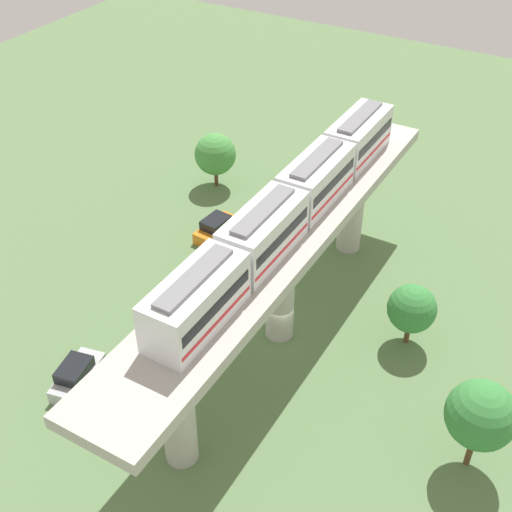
# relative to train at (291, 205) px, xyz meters

# --- Properties ---
(ground_plane) EXTENTS (120.00, 120.00, 0.00)m
(ground_plane) POSITION_rel_train_xyz_m (0.00, 1.11, -9.96)
(ground_plane) COLOR #5B7A4C
(viaduct) EXTENTS (5.20, 35.80, 8.43)m
(viaduct) POSITION_rel_train_xyz_m (0.00, 1.11, -3.44)
(viaduct) COLOR #B7B2AA
(viaduct) RESTS_ON ground
(train) EXTENTS (2.64, 27.45, 3.24)m
(train) POSITION_rel_train_xyz_m (0.00, 0.00, 0.00)
(train) COLOR silver
(train) RESTS_ON viaduct
(parked_car_silver) EXTENTS (2.63, 4.48, 1.76)m
(parked_car_silver) POSITION_rel_train_xyz_m (8.88, 11.59, -9.22)
(parked_car_silver) COLOR #B2B5BA
(parked_car_silver) RESTS_ON ground
(parked_car_orange) EXTENTS (2.18, 4.35, 1.76)m
(parked_car_orange) POSITION_rel_train_xyz_m (10.04, -6.55, -9.22)
(parked_car_orange) COLOR orange
(parked_car_orange) RESTS_ON ground
(parked_car_white) EXTENTS (2.47, 4.44, 1.76)m
(parked_car_white) POSITION_rel_train_xyz_m (6.40, -1.91, -9.22)
(parked_car_white) COLOR white
(parked_car_white) RESTS_ON ground
(tree_near_viaduct) EXTENTS (3.28, 3.28, 4.64)m
(tree_near_viaduct) POSITION_rel_train_xyz_m (-7.88, -2.55, -6.98)
(tree_near_viaduct) COLOR brown
(tree_near_viaduct) RESTS_ON ground
(tree_mid_lot) EXTENTS (3.86, 3.86, 6.09)m
(tree_mid_lot) POSITION_rel_train_xyz_m (-14.27, 5.07, -5.82)
(tree_mid_lot) COLOR brown
(tree_mid_lot) RESTS_ON ground
(tree_far_corner) EXTENTS (3.74, 3.74, 5.10)m
(tree_far_corner) POSITION_rel_train_xyz_m (14.43, -13.29, -6.74)
(tree_far_corner) COLOR brown
(tree_far_corner) RESTS_ON ground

